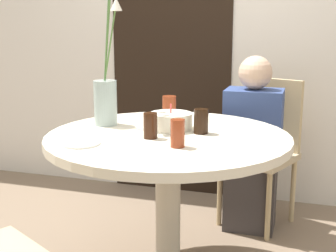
% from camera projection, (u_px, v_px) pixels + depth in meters
% --- Properties ---
extents(wall_back, '(8.00, 0.05, 2.60)m').
position_uv_depth(wall_back, '(223.00, 18.00, 3.29)').
color(wall_back, silver).
rests_on(wall_back, ground_plane).
extents(doorway_panel, '(0.90, 0.01, 2.05)m').
position_uv_depth(doorway_panel, '(171.00, 57.00, 3.43)').
color(doorway_panel, black).
rests_on(doorway_panel, ground_plane).
extents(dining_table, '(1.14, 1.14, 0.76)m').
position_uv_depth(dining_table, '(168.00, 163.00, 2.21)').
color(dining_table, beige).
rests_on(dining_table, ground_plane).
extents(chair_left_flank, '(0.52, 0.52, 0.92)m').
position_uv_depth(chair_left_flank, '(265.00, 142.00, 2.98)').
color(chair_left_flank, tan).
rests_on(chair_left_flank, ground_plane).
extents(birthday_cake, '(0.21, 0.21, 0.13)m').
position_uv_depth(birthday_cake, '(171.00, 121.00, 2.28)').
color(birthday_cake, white).
rests_on(birthday_cake, dining_table).
extents(flower_vase, '(0.19, 0.19, 0.73)m').
position_uv_depth(flower_vase, '(106.00, 91.00, 2.34)').
color(flower_vase, '#9EB2AD').
rests_on(flower_vase, dining_table).
extents(side_plate, '(0.17, 0.17, 0.01)m').
position_uv_depth(side_plate, '(80.00, 143.00, 2.00)').
color(side_plate, white).
rests_on(side_plate, dining_table).
extents(drink_glass_0, '(0.08, 0.08, 0.11)m').
position_uv_depth(drink_glass_0, '(169.00, 106.00, 2.59)').
color(drink_glass_0, maroon).
rests_on(drink_glass_0, dining_table).
extents(drink_glass_1, '(0.06, 0.06, 0.12)m').
position_uv_depth(drink_glass_1, '(150.00, 126.00, 2.10)').
color(drink_glass_1, '#33190C').
rests_on(drink_glass_1, dining_table).
extents(drink_glass_2, '(0.07, 0.07, 0.12)m').
position_uv_depth(drink_glass_2, '(201.00, 121.00, 2.19)').
color(drink_glass_2, black).
rests_on(drink_glass_2, dining_table).
extents(drink_glass_3, '(0.06, 0.06, 0.12)m').
position_uv_depth(drink_glass_3, '(178.00, 133.00, 1.95)').
color(drink_glass_3, maroon).
rests_on(drink_glass_3, dining_table).
extents(person_guest, '(0.34, 0.24, 1.08)m').
position_uv_depth(person_guest, '(252.00, 150.00, 2.86)').
color(person_guest, '#383333').
rests_on(person_guest, ground_plane).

